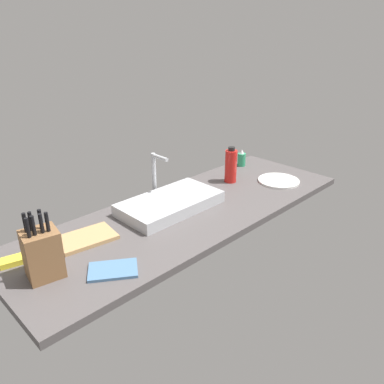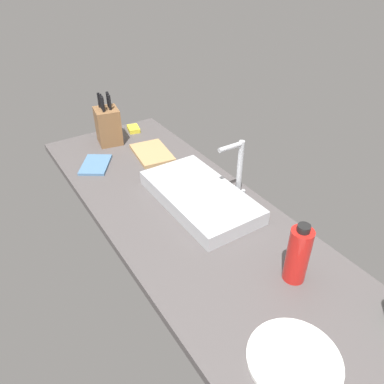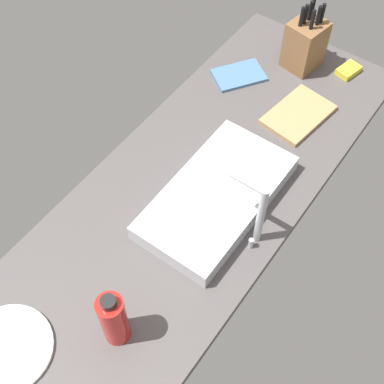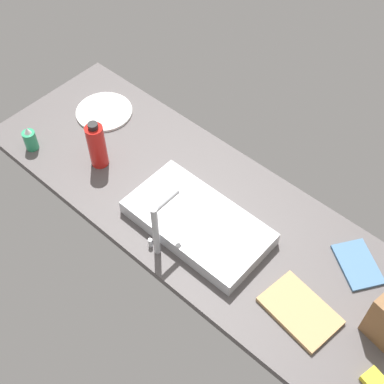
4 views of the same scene
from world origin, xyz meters
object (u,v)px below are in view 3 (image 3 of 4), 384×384
Objects in this scene: knife_block at (305,44)px; faucet at (257,210)px; water_bottle at (114,319)px; cutting_board at (298,115)px; dish_sponge at (348,70)px; dish_towel at (239,75)px; dinner_plate at (7,349)px; sink_basin at (217,197)px.

faucet is at bearing 28.73° from knife_block.
faucet reaches higher than water_bottle.
knife_block is 29.24cm from cutting_board.
water_bottle is at bearing -2.12° from dish_sponge.
dinner_plate is at bearing 3.17° from dish_towel.
cutting_board is 1.00× the size of dinner_plate.
cutting_board is 2.79× the size of dish_sponge.
sink_basin is at bearing -5.24° from dish_sponge.
dish_sponge is (-26.23, 32.98, 0.60)cm from dish_towel.
cutting_board is at bearing 80.09° from dish_towel.
faucet is 55.49cm from cutting_board.
knife_block reaches higher than sink_basin.
dish_towel is at bearing -164.92° from water_bottle.
faucet is (4.05, 16.18, 11.76)cm from sink_basin.
water_bottle reaches higher than dish_towel.
dish_sponge is at bearing 171.91° from cutting_board.
cutting_board is 99.89cm from water_bottle.
dish_towel is (-52.97, -25.72, -2.48)cm from sink_basin.
water_bottle is 2.45× the size of dish_sponge.
knife_block is 27.04cm from dish_towel.
sink_basin is at bearing 165.48° from dinner_plate.
dish_sponge is at bearing 120.80° from knife_block.
faucet is 49.59cm from water_bottle.
sink_basin is 52.03cm from water_bottle.
dish_sponge reaches higher than dinner_plate.
sink_basin is 2.00× the size of knife_block.
sink_basin is 74.92cm from dinner_plate.
sink_basin is 48.11cm from cutting_board.
dish_towel is (-125.45, -6.94, 0.00)cm from dinner_plate.
faucet is 1.16× the size of water_bottle.
sink_basin is 5.95× the size of dish_sponge.
water_bottle reaches higher than cutting_board.
faucet reaches higher than sink_basin.
knife_block reaches higher than dish_sponge.
knife_block is at bearing -161.29° from faucet.
faucet is 84.82cm from dish_sponge.
sink_basin reaches higher than dish_sponge.
cutting_board is at bearing 169.84° from dinner_plate.
sink_basin is 2.14× the size of cutting_board.
dish_towel is 2.10× the size of dish_sponge.
knife_block is 145.78cm from dinner_plate.
knife_block is 1.07× the size of cutting_board.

